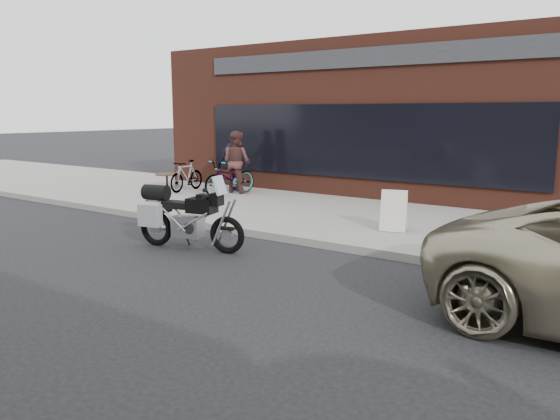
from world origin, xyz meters
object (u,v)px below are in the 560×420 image
bicycle_rear (187,176)px  cafe_patron_left (236,162)px  motorcycle (183,217)px  bicycle_front (230,178)px  sandwich_sign (394,210)px  cafe_table (167,175)px  cafe_patron_right (235,161)px

bicycle_rear → cafe_patron_left: bearing=17.0°
motorcycle → bicycle_rear: size_ratio=1.42×
bicycle_front → cafe_patron_left: bearing=113.7°
sandwich_sign → cafe_table: sandwich_sign is taller
bicycle_front → sandwich_sign: 6.03m
cafe_patron_left → cafe_patron_right: 0.34m
bicycle_rear → cafe_table: 1.28m
motorcycle → cafe_patron_right: (-3.36, 5.55, 0.44)m
cafe_patron_right → sandwich_sign: bearing=154.8°
motorcycle → sandwich_sign: (2.78, 3.09, -0.04)m
sandwich_sign → cafe_patron_right: bearing=141.5°
sandwich_sign → cafe_patron_left: bearing=142.7°
cafe_table → cafe_patron_right: cafe_patron_right is taller
bicycle_front → cafe_table: (-2.77, 0.17, -0.11)m
sandwich_sign → cafe_table: size_ratio=1.12×
sandwich_sign → cafe_table: 8.75m
motorcycle → cafe_patron_right: 6.51m
bicycle_rear → sandwich_sign: size_ratio=1.89×
cafe_table → cafe_patron_left: (2.63, 0.28, 0.52)m
motorcycle → cafe_patron_left: bearing=108.8°
bicycle_front → sandwich_sign: size_ratio=2.32×
bicycle_front → sandwich_sign: bearing=-10.9°
bicycle_front → sandwich_sign: bicycle_front is taller
sandwich_sign → cafe_patron_left: 6.32m
bicycle_rear → cafe_patron_right: cafe_patron_right is taller
cafe_table → bicycle_rear: bearing=-16.1°
motorcycle → cafe_table: 7.64m
bicycle_front → cafe_table: bicycle_front is taller
sandwich_sign → bicycle_front: bearing=146.2°
cafe_table → cafe_patron_left: 2.70m
motorcycle → sandwich_sign: bearing=36.4°
cafe_patron_right → cafe_patron_left: bearing=132.4°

